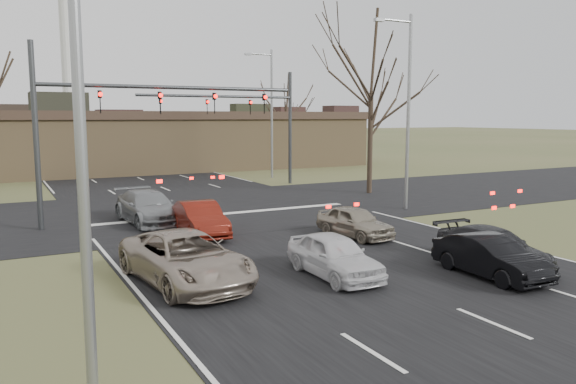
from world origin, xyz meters
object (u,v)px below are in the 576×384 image
object	(u,v)px
car_grey_ahead	(148,207)
car_red_ahead	(200,219)
mast_arm_far	(254,114)
streetlight_left	(90,68)
streetlight_right_far	(270,107)
car_white_sedan	(334,255)
car_silver_suv	(186,258)
car_black_hatch	(490,257)
building	(143,141)
mast_arm_near	(115,112)
car_silver_ahead	(355,222)
streetlight_right_near	(406,102)
car_charcoal_sedan	(494,248)

from	to	relation	value
car_grey_ahead	car_red_ahead	size ratio (longest dim) A/B	1.21
mast_arm_far	streetlight_left	bearing A→B (deg)	-119.06
streetlight_right_far	car_white_sedan	world-z (taller)	streetlight_right_far
car_silver_suv	car_black_hatch	xyz separation A→B (m)	(8.38, -3.70, -0.12)
building	car_red_ahead	world-z (taller)	building
car_white_sedan	building	bearing A→B (deg)	86.24
mast_arm_near	car_black_hatch	xyz separation A→B (m)	(8.23, -14.16, -4.44)
car_silver_ahead	mast_arm_far	bearing A→B (deg)	72.45
car_silver_suv	car_silver_ahead	xyz separation A→B (m)	(8.02, 2.98, -0.12)
car_grey_ahead	car_black_hatch	bearing A→B (deg)	-66.89
car_grey_ahead	car_silver_ahead	xyz separation A→B (m)	(6.64, -6.98, -0.11)
car_black_hatch	car_silver_ahead	size ratio (longest dim) A/B	1.04
streetlight_left	streetlight_right_near	xyz separation A→B (m)	(17.64, 14.00, 0.00)
mast_arm_near	mast_arm_far	world-z (taller)	same
car_white_sedan	streetlight_right_near	bearing A→B (deg)	42.85
mast_arm_far	car_silver_suv	distance (m)	23.88
streetlight_right_near	car_grey_ahead	distance (m)	13.93
streetlight_left	car_white_sedan	size ratio (longest dim) A/B	2.56
building	car_black_hatch	size ratio (longest dim) A/B	11.06
building	streetlight_right_near	world-z (taller)	streetlight_right_near
car_grey_ahead	car_red_ahead	bearing A→B (deg)	-76.38
car_white_sedan	car_charcoal_sedan	distance (m)	5.38
car_silver_suv	car_black_hatch	distance (m)	9.16
car_white_sedan	car_grey_ahead	bearing A→B (deg)	105.10
mast_arm_near	car_silver_suv	bearing A→B (deg)	-90.81
streetlight_right_near	car_grey_ahead	world-z (taller)	streetlight_right_near
building	streetlight_left	distance (m)	43.47
car_white_sedan	car_grey_ahead	world-z (taller)	car_grey_ahead
mast_arm_far	streetlight_right_near	size ratio (longest dim) A/B	1.11
building	car_silver_ahead	distance (m)	32.55
car_grey_ahead	car_white_sedan	bearing A→B (deg)	-80.07
car_red_ahead	building	bearing A→B (deg)	84.77
mast_arm_near	car_black_hatch	size ratio (longest dim) A/B	3.16
mast_arm_near	streetlight_right_near	distance (m)	14.38
streetlight_right_far	car_charcoal_sedan	bearing A→B (deg)	-101.00
streetlight_right_far	car_silver_ahead	distance (m)	23.03
building	car_charcoal_sedan	distance (m)	38.49
car_silver_ahead	car_white_sedan	bearing A→B (deg)	-136.80
streetlight_left	streetlight_right_far	bearing A→B (deg)	59.66
car_red_ahead	streetlight_right_near	bearing A→B (deg)	10.29
streetlight_left	streetlight_right_far	world-z (taller)	same
car_black_hatch	car_charcoal_sedan	bearing A→B (deg)	39.73
car_silver_ahead	mast_arm_near	bearing A→B (deg)	130.39
streetlight_right_far	car_silver_suv	size ratio (longest dim) A/B	1.85
building	car_charcoal_sedan	bearing A→B (deg)	-87.02
mast_arm_far	streetlight_right_far	bearing A→B (deg)	51.89
building	streetlight_right_near	distance (m)	28.97
streetlight_left	car_charcoal_sedan	size ratio (longest dim) A/B	2.31
mast_arm_far	car_white_sedan	world-z (taller)	mast_arm_far
streetlight_right_far	car_red_ahead	xyz separation A→B (m)	(-12.12, -18.26, -4.89)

